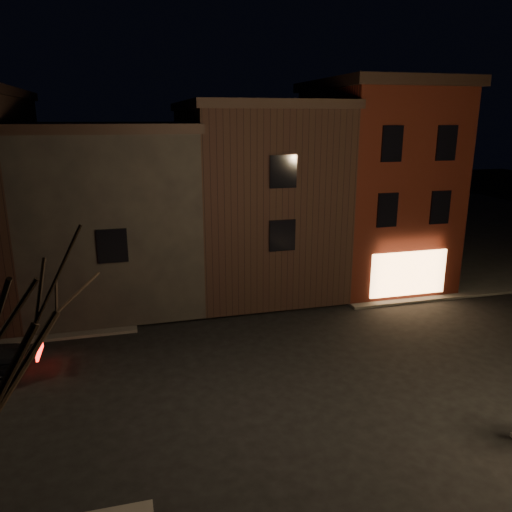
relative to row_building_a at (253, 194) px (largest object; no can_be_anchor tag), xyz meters
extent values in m
plane|color=black|center=(-1.50, -10.50, -4.83)|extent=(120.00, 120.00, 0.00)
cube|color=#2D2B28|center=(18.50, 9.50, -4.77)|extent=(30.00, 30.00, 0.12)
cube|color=#48150C|center=(6.50, -1.00, 0.29)|extent=(6.00, 8.00, 10.00)
cube|color=black|center=(6.50, -1.00, 5.54)|extent=(6.50, 8.50, 0.50)
cube|color=#F9B570|center=(6.50, -5.05, -3.41)|extent=(4.00, 0.12, 2.20)
cube|color=black|center=(0.00, 0.00, -0.21)|extent=(7.00, 10.00, 9.00)
cube|color=black|center=(0.00, 0.00, 4.49)|extent=(7.30, 10.30, 0.40)
cube|color=black|center=(-7.25, 0.00, -0.71)|extent=(7.50, 10.00, 8.00)
cube|color=black|center=(-7.25, 0.00, 3.49)|extent=(7.80, 10.30, 0.40)
camera|label=1|loc=(-6.66, -25.52, 3.92)|focal=35.00mm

